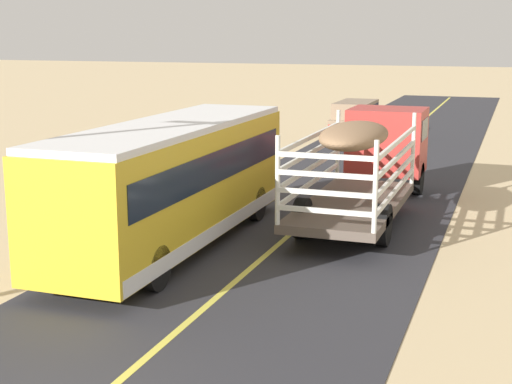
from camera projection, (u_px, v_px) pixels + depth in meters
The scene contains 3 objects.
livestock_truck at pixel (375, 151), 23.63m from camera, with size 2.53×9.70×3.02m.
bus at pixel (173, 181), 19.10m from camera, with size 2.54×10.00×3.21m.
car_far at pixel (356, 118), 38.95m from camera, with size 1.90×4.62×1.93m.
Camera 1 is at (5.72, -6.80, 5.45)m, focal length 52.56 mm.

